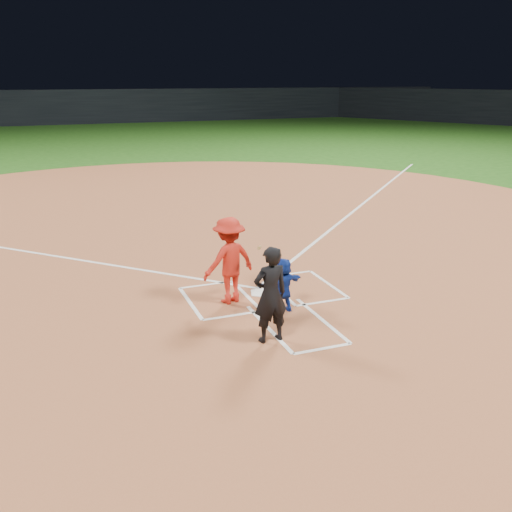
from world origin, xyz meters
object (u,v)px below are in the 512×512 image
object	(u,v)px
batter_at_plate	(229,260)
catcher	(283,285)
umpire	(270,295)
home_plate	(262,293)

from	to	relation	value
batter_at_plate	catcher	bearing A→B (deg)	-47.55
umpire	batter_at_plate	xyz separation A→B (m)	(-0.09, 1.98, 0.03)
umpire	batter_at_plate	size ratio (longest dim) A/B	0.97
catcher	batter_at_plate	size ratio (longest dim) A/B	0.62
home_plate	umpire	bearing A→B (deg)	71.86
home_plate	batter_at_plate	size ratio (longest dim) A/B	0.34
catcher	umpire	bearing A→B (deg)	40.71
umpire	catcher	bearing A→B (deg)	-127.57
catcher	umpire	xyz separation A→B (m)	(-0.72, -1.10, 0.31)
catcher	umpire	distance (m)	1.35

